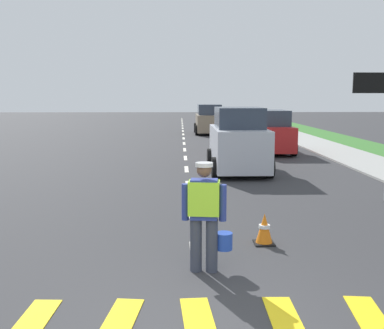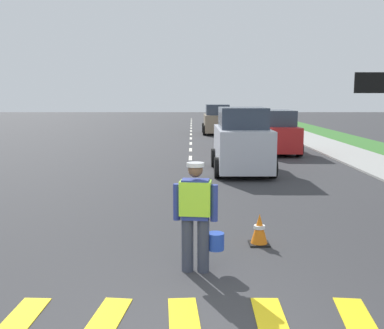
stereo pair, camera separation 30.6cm
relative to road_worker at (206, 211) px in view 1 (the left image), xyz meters
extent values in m
plane|color=#333335|center=(-0.14, 18.99, -0.93)|extent=(96.00, 96.00, 0.00)
cube|color=silver|center=(-0.14, 0.69, -0.93)|extent=(0.14, 1.40, 0.01)
cube|color=silver|center=(-0.14, 3.69, -0.93)|extent=(0.14, 1.40, 0.01)
cube|color=silver|center=(-0.14, 6.69, -0.93)|extent=(0.14, 1.40, 0.01)
cube|color=silver|center=(-0.14, 9.69, -0.93)|extent=(0.14, 1.40, 0.01)
cube|color=silver|center=(-0.14, 12.69, -0.93)|extent=(0.14, 1.40, 0.01)
cube|color=silver|center=(-0.14, 15.69, -0.93)|extent=(0.14, 1.40, 0.01)
cube|color=silver|center=(-0.14, 18.69, -0.93)|extent=(0.14, 1.40, 0.01)
cube|color=silver|center=(-0.14, 21.69, -0.93)|extent=(0.14, 1.40, 0.01)
cube|color=silver|center=(-0.14, 24.69, -0.93)|extent=(0.14, 1.40, 0.01)
cube|color=silver|center=(-0.14, 27.69, -0.93)|extent=(0.14, 1.40, 0.01)
cube|color=silver|center=(-0.14, 30.69, -0.93)|extent=(0.14, 1.40, 0.01)
cube|color=silver|center=(-0.14, 33.69, -0.93)|extent=(0.14, 1.40, 0.01)
cube|color=silver|center=(-0.14, 36.69, -0.93)|extent=(0.14, 1.40, 0.01)
cube|color=silver|center=(-0.14, 39.69, -0.93)|extent=(0.14, 1.40, 0.01)
cube|color=silver|center=(-0.14, 42.69, -0.93)|extent=(0.14, 1.40, 0.01)
cube|color=silver|center=(-0.14, 45.69, -0.93)|extent=(0.14, 1.40, 0.01)
cylinder|color=#383D4C|center=(-0.14, 0.01, -0.52)|extent=(0.18, 0.18, 0.82)
cylinder|color=#383D4C|center=(0.09, -0.02, -0.52)|extent=(0.18, 0.18, 0.82)
cube|color=navy|center=(-0.02, 0.00, 0.19)|extent=(0.43, 0.29, 0.60)
cube|color=#A5EA33|center=(-0.02, 0.00, 0.21)|extent=(0.49, 0.34, 0.51)
cylinder|color=navy|center=(-0.30, 0.03, 0.14)|extent=(0.11, 0.11, 0.55)
cylinder|color=navy|center=(0.25, -0.04, 0.14)|extent=(0.11, 0.11, 0.55)
sphere|color=brown|center=(-0.02, 0.00, 0.63)|extent=(0.22, 0.22, 0.22)
cylinder|color=silver|center=(-0.02, 0.00, 0.71)|extent=(0.26, 0.26, 0.06)
cylinder|color=#2347B7|center=(0.29, 0.06, -0.48)|extent=(0.26, 0.26, 0.26)
cube|color=white|center=(4.44, 4.61, 2.02)|extent=(1.10, 0.05, 0.44)
cube|color=black|center=(4.44, 4.60, 2.02)|extent=(1.16, 0.04, 0.50)
cube|color=black|center=(1.13, 1.25, -0.92)|extent=(0.36, 0.36, 0.03)
cone|color=orange|center=(1.13, 1.25, -0.63)|extent=(0.30, 0.30, 0.53)
cylinder|color=white|center=(1.13, 1.25, -0.61)|extent=(0.20, 0.20, 0.06)
cube|color=silver|center=(1.65, 9.14, -0.07)|extent=(1.74, 3.86, 1.36)
cube|color=#2D3847|center=(1.65, 9.05, 0.96)|extent=(1.53, 2.12, 0.70)
cylinder|color=black|center=(0.76, 10.34, -0.59)|extent=(0.22, 0.68, 0.68)
cylinder|color=black|center=(2.54, 10.34, -0.59)|extent=(0.22, 0.68, 0.68)
cylinder|color=black|center=(0.76, 7.95, -0.59)|extent=(0.22, 0.68, 0.68)
cylinder|color=black|center=(2.54, 7.95, -0.59)|extent=(0.22, 0.68, 0.68)
cube|color=red|center=(3.82, 14.52, -0.20)|extent=(1.61, 3.98, 1.10)
cube|color=#2D3847|center=(3.82, 14.42, 0.70)|extent=(1.42, 2.19, 0.70)
cylinder|color=black|center=(2.99, 15.75, -0.59)|extent=(0.22, 0.68, 0.68)
cylinder|color=black|center=(4.64, 15.75, -0.59)|extent=(0.22, 0.68, 0.68)
cylinder|color=black|center=(2.99, 13.28, -0.59)|extent=(0.22, 0.68, 0.68)
cylinder|color=black|center=(4.64, 13.28, -0.59)|extent=(0.22, 0.68, 0.68)
cube|color=gray|center=(1.66, 25.21, -0.18)|extent=(1.76, 3.92, 1.15)
cube|color=#2D3847|center=(1.66, 25.12, 0.75)|extent=(1.55, 2.15, 0.70)
cylinder|color=black|center=(0.76, 26.43, -0.59)|extent=(0.22, 0.68, 0.68)
cylinder|color=black|center=(2.56, 26.43, -0.59)|extent=(0.22, 0.68, 0.68)
cylinder|color=black|center=(0.76, 24.00, -0.59)|extent=(0.22, 0.68, 0.68)
cylinder|color=black|center=(2.56, 24.00, -0.59)|extent=(0.22, 0.68, 0.68)
camera|label=1|loc=(-0.38, -6.66, 1.72)|focal=42.91mm
camera|label=2|loc=(-0.07, -6.66, 1.72)|focal=42.91mm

